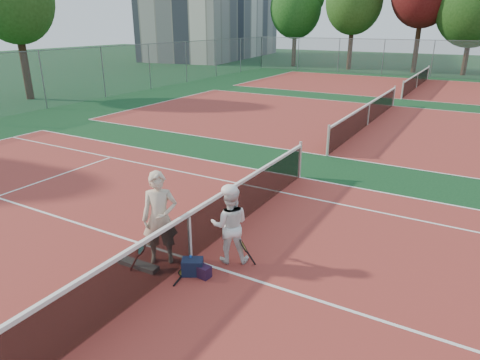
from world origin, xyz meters
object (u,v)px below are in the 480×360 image
(net_main, at_px, (190,237))
(player_b, at_px, (230,225))
(water_bottle, at_px, (191,265))
(sports_bag_purple, at_px, (203,271))
(sports_bag_navy, at_px, (193,267))
(racket_red, at_px, (142,255))
(racket_spare, at_px, (185,272))
(player_a, at_px, (160,218))
(racket_black_held, at_px, (244,253))

(net_main, relative_size, player_b, 7.27)
(net_main, relative_size, water_bottle, 36.60)
(player_b, xyz_separation_m, water_bottle, (-0.41, -0.72, -0.60))
(net_main, distance_m, sports_bag_purple, 0.77)
(player_b, relative_size, sports_bag_navy, 3.92)
(sports_bag_navy, xyz_separation_m, water_bottle, (-0.07, 0.05, -0.00))
(racket_red, relative_size, racket_spare, 0.88)
(net_main, xyz_separation_m, sports_bag_navy, (0.33, -0.39, -0.36))
(player_b, distance_m, racket_red, 1.74)
(net_main, distance_m, player_a, 0.68)
(player_a, relative_size, racket_red, 3.48)
(net_main, xyz_separation_m, sports_bag_purple, (0.55, -0.37, -0.40))
(player_a, relative_size, sports_bag_navy, 4.75)
(sports_bag_purple, bearing_deg, racket_red, -165.33)
(player_b, height_order, sports_bag_navy, player_b)
(player_a, xyz_separation_m, racket_spare, (0.63, -0.13, -0.90))
(racket_spare, xyz_separation_m, water_bottle, (0.08, 0.09, 0.14))
(racket_red, relative_size, racket_black_held, 0.98)
(sports_bag_purple, bearing_deg, player_b, 80.87)
(racket_spare, distance_m, water_bottle, 0.18)
(player_a, distance_m, racket_red, 0.77)
(net_main, bearing_deg, racket_red, -132.63)
(racket_black_held, distance_m, water_bottle, 1.01)
(racket_red, distance_m, racket_black_held, 1.91)
(racket_black_held, height_order, racket_spare, racket_black_held)
(player_a, bearing_deg, racket_black_held, -11.97)
(racket_black_held, distance_m, racket_spare, 1.15)
(net_main, xyz_separation_m, player_a, (-0.45, -0.30, 0.41))
(sports_bag_navy, bearing_deg, player_a, 173.51)
(racket_red, height_order, sports_bag_purple, racket_red)
(racket_black_held, bearing_deg, player_b, -45.98)
(racket_red, xyz_separation_m, water_bottle, (0.88, 0.34, -0.11))
(net_main, xyz_separation_m, racket_black_held, (1.00, 0.33, -0.24))
(sports_bag_navy, bearing_deg, player_b, 66.21)
(net_main, xyz_separation_m, racket_red, (-0.62, -0.68, -0.25))
(racket_spare, bearing_deg, player_a, 66.26)
(net_main, distance_m, water_bottle, 0.56)
(sports_bag_purple, bearing_deg, net_main, 145.95)
(racket_black_held, xyz_separation_m, water_bottle, (-0.74, -0.67, -0.12))
(player_b, bearing_deg, water_bottle, 31.25)
(player_b, height_order, racket_spare, player_b)
(racket_black_held, xyz_separation_m, sports_bag_navy, (-0.67, -0.72, -0.12))
(player_b, xyz_separation_m, racket_red, (-1.29, -1.06, -0.49))
(racket_spare, bearing_deg, net_main, 10.47)
(player_b, bearing_deg, player_a, 2.24)
(net_main, xyz_separation_m, water_bottle, (0.26, -0.34, -0.36))
(racket_black_held, distance_m, sports_bag_navy, 0.99)
(racket_red, relative_size, sports_bag_navy, 1.37)
(water_bottle, bearing_deg, player_b, 60.38)
(player_b, relative_size, racket_spare, 2.52)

